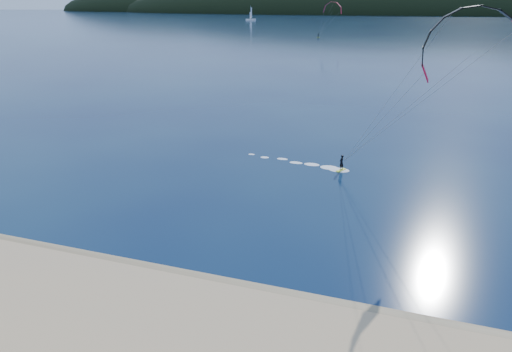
# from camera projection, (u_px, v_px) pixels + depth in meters

# --- Properties ---
(ground) EXTENTS (1800.00, 1800.00, 0.00)m
(ground) POSITION_uv_depth(u_px,v_px,m) (110.00, 324.00, 23.62)
(ground) COLOR #071539
(ground) RESTS_ON ground
(wet_sand) EXTENTS (220.00, 2.50, 0.10)m
(wet_sand) POSITION_uv_depth(u_px,v_px,m) (156.00, 277.00, 27.60)
(wet_sand) COLOR olive
(wet_sand) RESTS_ON ground
(headland) EXTENTS (1200.00, 310.00, 140.00)m
(headland) POSITION_uv_depth(u_px,v_px,m) (414.00, 13.00, 684.65)
(headland) COLOR black
(headland) RESTS_ON ground
(kitesurfer_near) EXTENTS (24.02, 7.59, 16.02)m
(kitesurfer_near) POSITION_uv_depth(u_px,v_px,m) (461.00, 61.00, 34.58)
(kitesurfer_near) COLOR #C8E31A
(kitesurfer_near) RESTS_ON ground
(kitesurfer_far) EXTENTS (11.50, 6.69, 13.82)m
(kitesurfer_far) POSITION_uv_depth(u_px,v_px,m) (332.00, 12.00, 204.30)
(kitesurfer_far) COLOR #C8E31A
(kitesurfer_far) RESTS_ON ground
(sailboat) EXTENTS (8.71, 5.69, 12.56)m
(sailboat) POSITION_uv_depth(u_px,v_px,m) (251.00, 19.00, 412.00)
(sailboat) COLOR white
(sailboat) RESTS_ON ground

